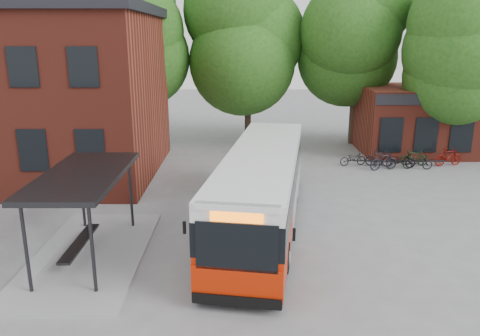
{
  "coord_description": "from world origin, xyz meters",
  "views": [
    {
      "loc": [
        0.39,
        -14.98,
        6.95
      ],
      "look_at": [
        0.43,
        2.65,
        2.0
      ],
      "focal_mm": 35.0,
      "sensor_mm": 36.0,
      "label": 1
    }
  ],
  "objects_px": {
    "bus_shelter": "(86,215)",
    "bicycle_6": "(418,162)",
    "bicycle_3": "(379,158)",
    "bicycle_4": "(401,161)",
    "bicycle_1": "(384,161)",
    "bicycle_5": "(414,158)",
    "bicycle_7": "(448,157)",
    "city_bus": "(262,190)",
    "bicycle_0": "(353,158)"
  },
  "relations": [
    {
      "from": "bicycle_3",
      "to": "bicycle_1",
      "type": "bearing_deg",
      "value": -166.45
    },
    {
      "from": "city_bus",
      "to": "bicycle_4",
      "type": "height_order",
      "value": "city_bus"
    },
    {
      "from": "bicycle_4",
      "to": "bicycle_5",
      "type": "relative_size",
      "value": 1.12
    },
    {
      "from": "city_bus",
      "to": "bicycle_3",
      "type": "relative_size",
      "value": 7.88
    },
    {
      "from": "city_bus",
      "to": "bicycle_6",
      "type": "bearing_deg",
      "value": 51.59
    },
    {
      "from": "bicycle_0",
      "to": "bicycle_1",
      "type": "height_order",
      "value": "bicycle_1"
    },
    {
      "from": "bicycle_0",
      "to": "bicycle_6",
      "type": "bearing_deg",
      "value": -116.67
    },
    {
      "from": "bicycle_1",
      "to": "bicycle_4",
      "type": "bearing_deg",
      "value": -89.6
    },
    {
      "from": "city_bus",
      "to": "bicycle_1",
      "type": "relative_size",
      "value": 7.07
    },
    {
      "from": "bus_shelter",
      "to": "bicycle_6",
      "type": "distance_m",
      "value": 18.04
    },
    {
      "from": "bicycle_1",
      "to": "bus_shelter",
      "type": "bearing_deg",
      "value": 111.99
    },
    {
      "from": "bicycle_1",
      "to": "bicycle_3",
      "type": "bearing_deg",
      "value": -15.58
    },
    {
      "from": "bicycle_3",
      "to": "bicycle_6",
      "type": "relative_size",
      "value": 0.95
    },
    {
      "from": "bicycle_0",
      "to": "bicycle_4",
      "type": "height_order",
      "value": "bicycle_4"
    },
    {
      "from": "bicycle_5",
      "to": "bicycle_6",
      "type": "bearing_deg",
      "value": 179.79
    },
    {
      "from": "bus_shelter",
      "to": "bicycle_7",
      "type": "relative_size",
      "value": 4.17
    },
    {
      "from": "bus_shelter",
      "to": "bicycle_3",
      "type": "relative_size",
      "value": 4.72
    },
    {
      "from": "city_bus",
      "to": "bicycle_1",
      "type": "xyz_separation_m",
      "value": [
        6.95,
        7.91,
        -0.99
      ]
    },
    {
      "from": "bus_shelter",
      "to": "bicycle_6",
      "type": "height_order",
      "value": "bus_shelter"
    },
    {
      "from": "bicycle_7",
      "to": "bicycle_4",
      "type": "bearing_deg",
      "value": 87.05
    },
    {
      "from": "bicycle_5",
      "to": "bicycle_7",
      "type": "relative_size",
      "value": 0.89
    },
    {
      "from": "city_bus",
      "to": "bicycle_3",
      "type": "distance_m",
      "value": 11.16
    },
    {
      "from": "bicycle_3",
      "to": "bicycle_4",
      "type": "bearing_deg",
      "value": -100.67
    },
    {
      "from": "bicycle_3",
      "to": "bicycle_7",
      "type": "distance_m",
      "value": 3.89
    },
    {
      "from": "bicycle_7",
      "to": "city_bus",
      "type": "bearing_deg",
      "value": 115.41
    },
    {
      "from": "bicycle_3",
      "to": "bicycle_5",
      "type": "height_order",
      "value": "same"
    },
    {
      "from": "bicycle_1",
      "to": "bicycle_5",
      "type": "relative_size",
      "value": 1.12
    },
    {
      "from": "bicycle_0",
      "to": "bicycle_7",
      "type": "bearing_deg",
      "value": -104.77
    },
    {
      "from": "city_bus",
      "to": "bicycle_5",
      "type": "xyz_separation_m",
      "value": [
        8.94,
        8.85,
        -1.04
      ]
    },
    {
      "from": "bicycle_6",
      "to": "bicycle_3",
      "type": "bearing_deg",
      "value": 79.75
    },
    {
      "from": "bicycle_0",
      "to": "bicycle_1",
      "type": "bearing_deg",
      "value": -137.21
    },
    {
      "from": "bus_shelter",
      "to": "bicycle_0",
      "type": "bearing_deg",
      "value": 45.1
    },
    {
      "from": "bicycle_5",
      "to": "bicycle_6",
      "type": "xyz_separation_m",
      "value": [
        -0.08,
        -0.76,
        -0.04
      ]
    },
    {
      "from": "bicycle_4",
      "to": "bus_shelter",
      "type": "bearing_deg",
      "value": 119.77
    },
    {
      "from": "bicycle_0",
      "to": "bicycle_3",
      "type": "bearing_deg",
      "value": -110.58
    },
    {
      "from": "bicycle_4",
      "to": "bicycle_3",
      "type": "bearing_deg",
      "value": 59.31
    },
    {
      "from": "bicycle_3",
      "to": "bicycle_4",
      "type": "relative_size",
      "value": 0.89
    },
    {
      "from": "bus_shelter",
      "to": "bicycle_3",
      "type": "distance_m",
      "value": 16.9
    },
    {
      "from": "bicycle_1",
      "to": "bicycle_4",
      "type": "xyz_separation_m",
      "value": [
        1.05,
        0.33,
        -0.06
      ]
    },
    {
      "from": "bicycle_0",
      "to": "city_bus",
      "type": "bearing_deg",
      "value": 134.17
    },
    {
      "from": "bus_shelter",
      "to": "city_bus",
      "type": "distance_m",
      "value": 6.24
    },
    {
      "from": "bicycle_6",
      "to": "bicycle_7",
      "type": "height_order",
      "value": "bicycle_7"
    },
    {
      "from": "bicycle_5",
      "to": "bicycle_6",
      "type": "height_order",
      "value": "bicycle_5"
    },
    {
      "from": "bicycle_1",
      "to": "bicycle_7",
      "type": "relative_size",
      "value": 0.99
    },
    {
      "from": "bicycle_1",
      "to": "bicycle_5",
      "type": "xyz_separation_m",
      "value": [
        1.99,
        0.94,
        -0.05
      ]
    },
    {
      "from": "bus_shelter",
      "to": "bicycle_5",
      "type": "height_order",
      "value": "bus_shelter"
    },
    {
      "from": "bus_shelter",
      "to": "bicycle_1",
      "type": "relative_size",
      "value": 4.23
    },
    {
      "from": "bicycle_6",
      "to": "bicycle_7",
      "type": "distance_m",
      "value": 2.07
    },
    {
      "from": "bicycle_1",
      "to": "bicycle_3",
      "type": "relative_size",
      "value": 1.12
    },
    {
      "from": "bicycle_6",
      "to": "bicycle_5",
      "type": "bearing_deg",
      "value": 0.52
    }
  ]
}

